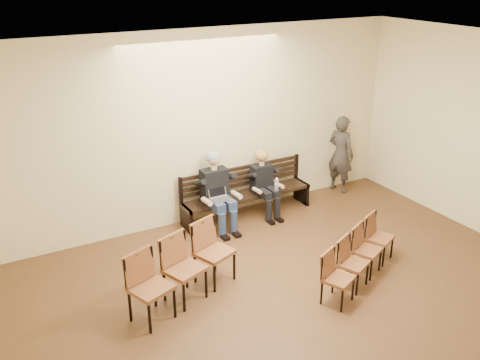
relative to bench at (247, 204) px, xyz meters
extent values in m
cube|color=beige|center=(-0.70, 0.35, 1.52)|extent=(8.00, 0.02, 3.50)
cube|color=white|center=(-0.70, -4.65, 3.27)|extent=(8.00, 10.00, 0.02)
cube|color=black|center=(0.00, 0.00, 0.00)|extent=(2.60, 0.90, 0.45)
cube|color=#BCBCC1|center=(-0.71, -0.31, 0.35)|extent=(0.39, 0.34, 0.25)
cylinder|color=silver|center=(0.41, -0.38, 0.35)|extent=(0.08, 0.08, 0.25)
cube|color=black|center=(1.07, -2.06, -0.07)|extent=(0.48, 0.39, 0.31)
imported|color=#332E2A|center=(2.30, 0.10, 0.71)|extent=(0.63, 0.79, 1.87)
cube|color=brown|center=(0.38, -2.77, 0.16)|extent=(1.88, 1.17, 0.77)
cube|color=brown|center=(-2.14, -1.96, 0.26)|extent=(1.82, 1.11, 0.97)
camera|label=1|loc=(-4.62, -8.01, 4.30)|focal=40.00mm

